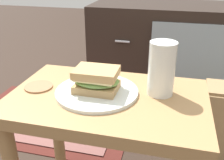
% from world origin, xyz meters
% --- Properties ---
extents(side_table, '(0.56, 0.36, 0.46)m').
position_xyz_m(side_table, '(0.00, 0.00, 0.37)').
color(side_table, '#A37A4C').
rests_on(side_table, ground).
extents(tv_cabinet, '(0.96, 0.46, 0.58)m').
position_xyz_m(tv_cabinet, '(0.16, 0.95, 0.29)').
color(tv_cabinet, black).
rests_on(tv_cabinet, ground).
extents(area_rug, '(0.90, 0.60, 0.01)m').
position_xyz_m(area_rug, '(-0.46, 0.50, 0.00)').
color(area_rug, '#4C1E19').
rests_on(area_rug, ground).
extents(plate, '(0.24, 0.24, 0.01)m').
position_xyz_m(plate, '(-0.03, 0.01, 0.47)').
color(plate, silver).
rests_on(plate, side_table).
extents(sandwich_front, '(0.13, 0.10, 0.07)m').
position_xyz_m(sandwich_front, '(-0.03, 0.01, 0.50)').
color(sandwich_front, tan).
rests_on(sandwich_front, plate).
extents(beer_glass, '(0.07, 0.07, 0.15)m').
position_xyz_m(beer_glass, '(0.14, 0.05, 0.54)').
color(beer_glass, silver).
rests_on(beer_glass, side_table).
extents(coaster, '(0.08, 0.08, 0.01)m').
position_xyz_m(coaster, '(-0.21, 0.00, 0.46)').
color(coaster, '#996B47').
rests_on(coaster, side_table).
extents(paper_bag, '(0.19, 0.14, 0.34)m').
position_xyz_m(paper_bag, '(0.41, 0.42, 0.16)').
color(paper_bag, tan).
rests_on(paper_bag, ground).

